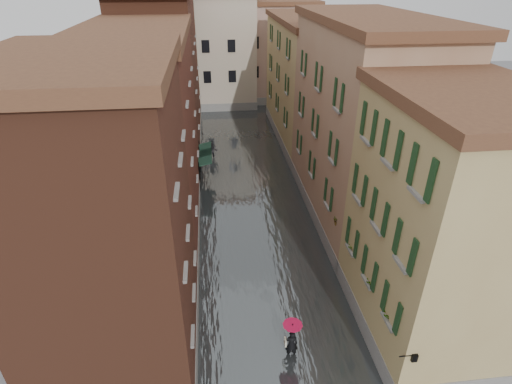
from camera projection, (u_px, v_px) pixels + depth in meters
ground at (274, 308)px, 21.26m from camera, size 120.00×120.00×0.00m
floodwater at (250, 189)px, 32.49m from camera, size 10.00×60.00×0.20m
building_left_near at (109, 239)px, 15.66m from camera, size 6.00×8.00×13.00m
building_left_mid at (146, 141)px, 25.33m from camera, size 6.00×14.00×12.50m
building_left_far at (164, 75)px, 37.97m from camera, size 6.00×16.00×14.00m
building_right_near at (442, 232)px, 17.42m from camera, size 6.00×8.00×11.50m
building_right_mid at (359, 128)px, 26.60m from camera, size 6.00×14.00×13.00m
building_right_far at (308, 84)px, 39.97m from camera, size 6.00×16.00×11.50m
building_end_cream at (206, 53)px, 50.76m from camera, size 12.00×9.00×13.00m
building_end_pink at (274, 53)px, 53.63m from camera, size 10.00×9.00×12.00m
awning_near at (205, 158)px, 32.22m from camera, size 1.09×3.11×2.80m
awning_far at (205, 151)px, 33.49m from camera, size 1.09×2.93×2.80m
wall_lantern at (413, 357)px, 15.02m from camera, size 0.71×0.22×0.35m
window_planters at (361, 258)px, 19.37m from camera, size 0.59×8.15×0.84m
pedestrian_main at (292, 338)px, 18.00m from camera, size 0.90×0.90×2.06m
pedestrian_far at (212, 151)px, 37.36m from camera, size 0.93×0.74×1.83m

